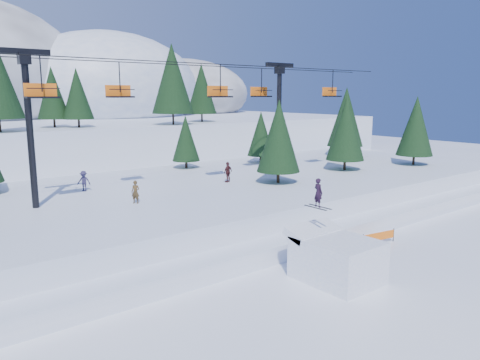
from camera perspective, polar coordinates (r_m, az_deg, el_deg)
ground at (r=24.39m, az=11.20°, el=-13.85°), size 160.00×160.00×0.00m
mid_shelf at (r=37.53m, az=-10.09°, el=-3.15°), size 70.00×22.00×2.50m
berm at (r=29.60m, az=-0.71°, el=-8.09°), size 70.00×6.00×1.10m
jump_kicker at (r=26.12m, az=11.57°, el=-9.22°), size 3.40×4.64×5.39m
chairlift at (r=37.49m, az=-7.92°, el=9.36°), size 46.00×3.21×10.28m
conifer_stand at (r=38.82m, az=-6.11°, el=5.29°), size 62.10×16.48×8.33m
distant_skiers at (r=36.98m, az=-12.80°, el=-0.17°), size 33.23×7.26×1.76m
banner_near at (r=32.94m, az=16.56°, el=-6.62°), size 2.83×0.49×0.90m
banner_far at (r=36.19m, az=14.77°, el=-5.00°), size 2.65×1.12×0.90m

